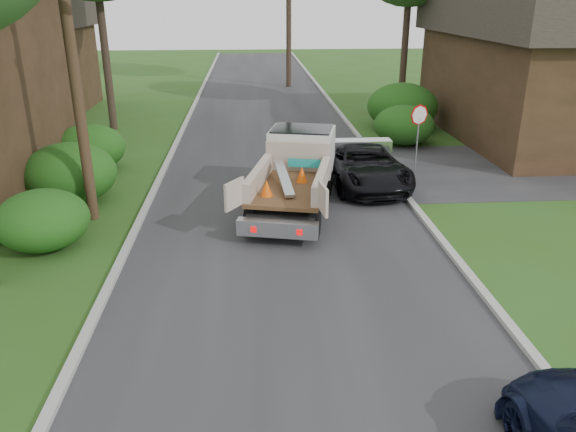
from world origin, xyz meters
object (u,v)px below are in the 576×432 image
Objects in this scene: stop_sign at (419,124)px; utility_pole at (69,33)px; flatbed_truck at (297,166)px; house_left_far at (16,55)px; black_pickup at (362,164)px; house_right at (562,66)px.

stop_sign is 11.91m from utility_pole.
house_left_far is at bearing 144.63° from flatbed_truck.
utility_pole is 9.90m from black_pickup.
house_right is at bearing 26.01° from utility_pole.
utility_pole reaches higher than black_pickup.
stop_sign is 0.33× the size of house_left_far.
house_left_far is 1.26× the size of flatbed_truck.
house_right is (26.50, -8.00, 0.11)m from house_left_far.
utility_pole is at bearing -156.81° from flatbed_truck.
black_pickup is at bearing 17.68° from utility_pole.
black_pickup is at bearing 47.57° from flatbed_truck.
black_pickup is (16.44, -14.33, -2.33)m from house_left_far.
flatbed_truck is (-12.44, -7.96, -2.00)m from house_right.
black_pickup is at bearing -149.42° from stop_sign.
house_left_far reaches higher than black_pickup.
stop_sign is 5.54m from flatbed_truck.
stop_sign reaches higher than flatbed_truck.
stop_sign is 0.41× the size of flatbed_truck.
house_right reaches higher than black_pickup.
flatbed_truck reaches higher than black_pickup.
stop_sign is 2.83m from black_pickup.
house_left_far is at bearing 163.20° from house_right.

